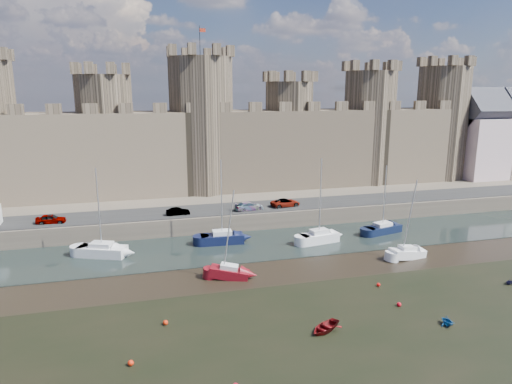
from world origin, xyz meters
TOP-DOWN VIEW (x-y plane):
  - ground at (0.00, 0.00)m, footprint 160.00×160.00m
  - water_channel at (0.00, 24.00)m, footprint 160.00×12.00m
  - quay at (0.00, 60.00)m, footprint 160.00×60.00m
  - road at (0.00, 34.00)m, footprint 160.00×7.00m
  - castle at (-0.64, 48.00)m, footprint 108.50×11.00m
  - car_0 at (-20.95, 32.57)m, footprint 3.91×1.75m
  - car_1 at (-3.98, 32.36)m, footprint 3.40×1.30m
  - car_2 at (6.58, 32.46)m, footprint 4.69×2.52m
  - car_3 at (12.51, 33.08)m, footprint 4.88×2.85m
  - sailboat_0 at (-14.07, 24.75)m, footprint 6.35×4.37m
  - sailboat_1 at (1.18, 25.68)m, footprint 5.76×2.49m
  - sailboat_2 at (13.88, 22.74)m, footprint 5.56×2.90m
  - sailboat_3 at (24.30, 24.30)m, footprint 5.93×3.43m
  - sailboat_4 at (-0.14, 14.28)m, footprint 4.55×2.94m
  - sailboat_5 at (22.16, 14.74)m, footprint 4.77×2.40m
  - dinghy_4 at (5.54, 1.17)m, footprint 3.61×3.24m
  - dinghy_5 at (16.35, -0.59)m, footprint 1.34×1.54m
  - dinghy_7 at (28.35, 5.10)m, footprint 1.32×1.20m
  - buoy_1 at (-7.61, 5.75)m, footprint 0.46×0.46m
  - buoy_3 at (14.60, 8.17)m, footprint 0.40×0.40m
  - buoy_4 at (-10.53, 0.27)m, footprint 0.45×0.45m
  - buoy_5 at (14.22, 3.64)m, footprint 0.42×0.42m

SIDE VIEW (x-z plane):
  - ground at x=0.00m, z-range 0.00..0.00m
  - water_channel at x=0.00m, z-range 0.00..0.08m
  - buoy_3 at x=14.60m, z-range 0.00..0.40m
  - buoy_5 at x=14.22m, z-range 0.00..0.42m
  - buoy_4 at x=-10.53m, z-range 0.00..0.45m
  - buoy_1 at x=-7.61m, z-range 0.00..0.46m
  - dinghy_7 at x=28.35m, z-range 0.00..0.60m
  - dinghy_4 at x=5.54m, z-range 0.00..0.61m
  - dinghy_5 at x=16.35m, z-range 0.00..0.81m
  - sailboat_5 at x=22.16m, z-range -4.21..5.64m
  - sailboat_4 at x=-0.14m, z-range -4.23..5.70m
  - sailboat_3 at x=24.30m, z-range -4.13..5.66m
  - sailboat_0 at x=-14.07m, z-range -4.69..6.39m
  - sailboat_1 at x=1.18m, z-range -4.79..6.53m
  - sailboat_2 at x=13.88m, z-range -4.83..6.60m
  - quay at x=0.00m, z-range 0.00..2.50m
  - road at x=0.00m, z-range 2.50..2.60m
  - car_1 at x=-3.98m, z-range 2.50..3.61m
  - car_3 at x=12.51m, z-range 2.50..3.78m
  - car_2 at x=6.58m, z-range 2.50..3.79m
  - car_0 at x=-20.95m, z-range 2.50..3.80m
  - castle at x=-0.64m, z-range -2.83..26.17m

